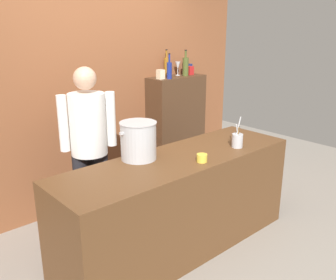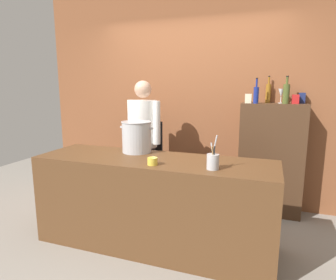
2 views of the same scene
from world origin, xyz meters
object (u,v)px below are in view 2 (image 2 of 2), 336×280
Objects in this scene: butter_jar at (152,161)px; utensil_crock at (213,161)px; stockpot_large at (137,137)px; wine_glass_tall at (281,93)px; wine_bottle_cobalt at (256,94)px; spice_tin_red at (295,99)px; chef at (144,137)px; spice_tin_navy at (302,98)px; spice_tin_cream at (248,98)px; wine_bottle_amber at (268,93)px; wine_bottle_olive at (286,93)px.

utensil_crock is at bearing 4.83° from butter_jar.
wine_glass_tall reaches higher than stockpot_large.
wine_bottle_cobalt is 2.80× the size of spice_tin_red.
chef is 13.16× the size of spice_tin_navy.
butter_jar is at bearing -121.48° from wine_bottle_cobalt.
spice_tin_navy reaches higher than spice_tin_cream.
butter_jar is (0.52, -0.97, -0.03)m from chef.
wine_bottle_amber is at bearing 74.86° from utensil_crock.
spice_tin_red is at bearing 4.38° from spice_tin_cream.
utensil_crock is 0.92× the size of wine_bottle_olive.
wine_bottle_cobalt is at bearing 78.26° from utensil_crock.
utensil_crock is at bearing -22.78° from stockpot_large.
utensil_crock is at bearing -118.19° from spice_tin_navy.
spice_tin_cream is at bearing -165.48° from wine_glass_tall.
spice_tin_red is 0.13m from spice_tin_navy.
wine_glass_tall reaches higher than utensil_crock.
wine_glass_tall is (0.54, 1.40, 0.54)m from utensil_crock.
wine_bottle_olive is at bearing -146.94° from chef.
wine_glass_tall is (-0.05, 0.09, -0.00)m from wine_bottle_olive.
utensil_crock is 0.54m from butter_jar.
utensil_crock is 1.38m from wine_bottle_cobalt.
spice_tin_cream is at bearing -167.05° from spice_tin_navy.
spice_tin_navy is (1.31, 1.49, 0.52)m from butter_jar.
wine_bottle_amber is at bearing 161.27° from spice_tin_red.
spice_tin_cream reaches higher than utensil_crock.
wine_bottle_amber reaches higher than chef.
utensil_crock is 0.91× the size of wine_bottle_amber.
wine_bottle_cobalt is at bearing -123.53° from wine_bottle_amber.
chef is at bearing -164.12° from spice_tin_navy.
spice_tin_navy is (0.08, 0.10, 0.01)m from spice_tin_red.
butter_jar is at bearing -129.59° from wine_bottle_olive.
wine_bottle_amber reaches higher than spice_tin_cream.
stockpot_large is 4.17× the size of butter_jar.
spice_tin_cream is (0.70, 1.35, 0.51)m from butter_jar.
butter_jar is 0.85× the size of spice_tin_red.
chef is 5.09× the size of wine_bottle_amber.
wine_bottle_olive reaches higher than wine_bottle_cobalt.
wine_glass_tall is (0.15, -0.05, -0.00)m from wine_bottle_amber.
spice_tin_navy is at bearing 10.45° from wine_glass_tall.
wine_bottle_olive is 2.54× the size of spice_tin_navy.
spice_tin_red is at bearing 31.60° from stockpot_large.
wine_glass_tall is 1.38× the size of spice_tin_navy.
wine_bottle_cobalt is 2.70× the size of spice_tin_cream.
spice_tin_navy is at bearing -144.41° from chef.
wine_glass_tall is (0.28, 0.15, 0.01)m from wine_bottle_cobalt.
spice_tin_red reaches higher than utensil_crock.
stockpot_large is 1.81m from wine_bottle_olive.
utensil_crock is (0.89, -0.37, -0.09)m from stockpot_large.
wine_glass_tall is at bearing 53.44° from butter_jar.
wine_bottle_olive is (1.13, 1.36, 0.58)m from butter_jar.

